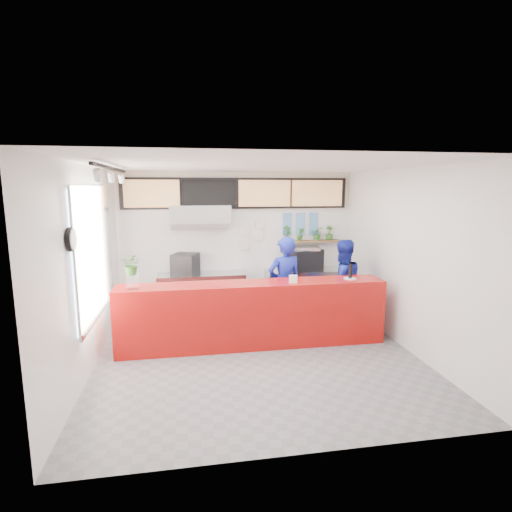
# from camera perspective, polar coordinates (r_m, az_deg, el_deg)

# --- Properties ---
(floor) EXTENTS (5.00, 5.00, 0.00)m
(floor) POSITION_cam_1_polar(r_m,az_deg,el_deg) (6.67, 0.17, -13.87)
(floor) COLOR slate
(floor) RESTS_ON ground
(ceiling) EXTENTS (5.00, 5.00, 0.00)m
(ceiling) POSITION_cam_1_polar(r_m,az_deg,el_deg) (6.11, 0.19, 12.84)
(ceiling) COLOR silver
(wall_back) EXTENTS (5.00, 0.00, 5.00)m
(wall_back) POSITION_cam_1_polar(r_m,az_deg,el_deg) (8.66, -2.67, 1.97)
(wall_back) COLOR white
(wall_back) RESTS_ON ground
(wall_left) EXTENTS (0.00, 5.00, 5.00)m
(wall_left) POSITION_cam_1_polar(r_m,az_deg,el_deg) (6.30, -22.85, -1.74)
(wall_left) COLOR white
(wall_left) RESTS_ON ground
(wall_right) EXTENTS (0.00, 5.00, 5.00)m
(wall_right) POSITION_cam_1_polar(r_m,az_deg,el_deg) (7.08, 20.53, -0.39)
(wall_right) COLOR white
(wall_right) RESTS_ON ground
(service_counter) EXTENTS (4.50, 0.60, 1.10)m
(service_counter) POSITION_cam_1_polar(r_m,az_deg,el_deg) (6.84, -0.41, -8.32)
(service_counter) COLOR #A80E0C
(service_counter) RESTS_ON ground
(cream_band) EXTENTS (5.00, 0.02, 0.80)m
(cream_band) POSITION_cam_1_polar(r_m,az_deg,el_deg) (8.57, -2.72, 9.27)
(cream_band) COLOR beige
(cream_band) RESTS_ON wall_back
(prep_bench) EXTENTS (1.80, 0.60, 0.90)m
(prep_bench) POSITION_cam_1_polar(r_m,az_deg,el_deg) (8.51, -7.73, -5.46)
(prep_bench) COLOR #B2B5BA
(prep_bench) RESTS_ON ground
(panini_oven) EXTENTS (0.62, 0.62, 0.43)m
(panini_oven) POSITION_cam_1_polar(r_m,az_deg,el_deg) (8.36, -10.06, -1.13)
(panini_oven) COLOR black
(panini_oven) RESTS_ON prep_bench
(extraction_hood) EXTENTS (1.20, 0.70, 0.35)m
(extraction_hood) POSITION_cam_1_polar(r_m,az_deg,el_deg) (8.19, -7.99, 6.01)
(extraction_hood) COLOR #B2B5BA
(extraction_hood) RESTS_ON ceiling
(hood_lip) EXTENTS (1.20, 0.69, 0.31)m
(hood_lip) POSITION_cam_1_polar(r_m,az_deg,el_deg) (8.20, -7.96, 4.62)
(hood_lip) COLOR #B2B5BA
(hood_lip) RESTS_ON ceiling
(right_bench) EXTENTS (1.80, 0.60, 0.90)m
(right_bench) POSITION_cam_1_polar(r_m,az_deg,el_deg) (8.88, 7.31, -4.80)
(right_bench) COLOR #B2B5BA
(right_bench) RESTS_ON ground
(espresso_machine) EXTENTS (0.84, 0.71, 0.46)m
(espresso_machine) POSITION_cam_1_polar(r_m,az_deg,el_deg) (8.71, 6.81, -0.50)
(espresso_machine) COLOR black
(espresso_machine) RESTS_ON right_bench
(espresso_tray) EXTENTS (0.76, 0.60, 0.06)m
(espresso_tray) POSITION_cam_1_polar(r_m,az_deg,el_deg) (8.67, 6.84, 1.13)
(espresso_tray) COLOR silver
(espresso_tray) RESTS_ON espresso_machine
(herb_shelf) EXTENTS (1.40, 0.18, 0.04)m
(herb_shelf) POSITION_cam_1_polar(r_m,az_deg,el_deg) (8.90, 7.70, 2.11)
(herb_shelf) COLOR brown
(herb_shelf) RESTS_ON wall_back
(menu_board_far_left) EXTENTS (1.10, 0.10, 0.55)m
(menu_board_far_left) POSITION_cam_1_polar(r_m,az_deg,el_deg) (8.42, -14.65, 8.62)
(menu_board_far_left) COLOR tan
(menu_board_far_left) RESTS_ON wall_back
(menu_board_mid_left) EXTENTS (1.10, 0.10, 0.55)m
(menu_board_mid_left) POSITION_cam_1_polar(r_m,az_deg,el_deg) (8.41, -6.66, 8.87)
(menu_board_mid_left) COLOR black
(menu_board_mid_left) RESTS_ON wall_back
(menu_board_mid_right) EXTENTS (1.10, 0.10, 0.55)m
(menu_board_mid_right) POSITION_cam_1_polar(r_m,az_deg,el_deg) (8.55, 1.22, 8.94)
(menu_board_mid_right) COLOR tan
(menu_board_mid_right) RESTS_ON wall_back
(menu_board_far_right) EXTENTS (1.10, 0.10, 0.55)m
(menu_board_far_right) POSITION_cam_1_polar(r_m,az_deg,el_deg) (8.84, 8.71, 8.86)
(menu_board_far_right) COLOR tan
(menu_board_far_right) RESTS_ON wall_back
(soffit) EXTENTS (4.80, 0.04, 0.65)m
(soffit) POSITION_cam_1_polar(r_m,az_deg,el_deg) (8.54, -2.69, 8.93)
(soffit) COLOR black
(soffit) RESTS_ON wall_back
(window_pane) EXTENTS (0.04, 2.20, 1.90)m
(window_pane) POSITION_cam_1_polar(r_m,az_deg,el_deg) (6.54, -22.13, 0.49)
(window_pane) COLOR silver
(window_pane) RESTS_ON wall_left
(window_frame) EXTENTS (0.03, 2.30, 2.00)m
(window_frame) POSITION_cam_1_polar(r_m,az_deg,el_deg) (6.54, -21.96, 0.50)
(window_frame) COLOR #B2B5BA
(window_frame) RESTS_ON wall_left
(wall_clock_rim) EXTENTS (0.05, 0.30, 0.30)m
(wall_clock_rim) POSITION_cam_1_polar(r_m,az_deg,el_deg) (5.34, -24.96, 2.16)
(wall_clock_rim) COLOR black
(wall_clock_rim) RESTS_ON wall_left
(wall_clock_face) EXTENTS (0.02, 0.26, 0.26)m
(wall_clock_face) POSITION_cam_1_polar(r_m,az_deg,el_deg) (5.33, -24.65, 2.17)
(wall_clock_face) COLOR white
(wall_clock_face) RESTS_ON wall_left
(track_rail) EXTENTS (0.05, 2.40, 0.04)m
(track_rail) POSITION_cam_1_polar(r_m,az_deg,el_deg) (6.11, -20.03, 11.70)
(track_rail) COLOR black
(track_rail) RESTS_ON ceiling
(dec_plate_a) EXTENTS (0.24, 0.03, 0.24)m
(dec_plate_a) POSITION_cam_1_polar(r_m,az_deg,el_deg) (8.62, -1.66, 3.62)
(dec_plate_a) COLOR silver
(dec_plate_a) RESTS_ON wall_back
(dec_plate_b) EXTENTS (0.24, 0.03, 0.24)m
(dec_plate_b) POSITION_cam_1_polar(r_m,az_deg,el_deg) (8.68, 0.30, 3.00)
(dec_plate_b) COLOR silver
(dec_plate_b) RESTS_ON wall_back
(dec_plate_c) EXTENTS (0.24, 0.03, 0.24)m
(dec_plate_c) POSITION_cam_1_polar(r_m,az_deg,el_deg) (8.66, -1.65, 1.64)
(dec_plate_c) COLOR silver
(dec_plate_c) RESTS_ON wall_back
(dec_plate_d) EXTENTS (0.24, 0.03, 0.24)m
(dec_plate_d) POSITION_cam_1_polar(r_m,az_deg,el_deg) (8.66, 0.63, 4.65)
(dec_plate_d) COLOR silver
(dec_plate_d) RESTS_ON wall_back
(photo_frame_a) EXTENTS (0.20, 0.02, 0.25)m
(photo_frame_a) POSITION_cam_1_polar(r_m,az_deg,el_deg) (8.79, 4.49, 5.35)
(photo_frame_a) COLOR #598CBF
(photo_frame_a) RESTS_ON wall_back
(photo_frame_b) EXTENTS (0.20, 0.02, 0.25)m
(photo_frame_b) POSITION_cam_1_polar(r_m,az_deg,el_deg) (8.87, 6.38, 5.36)
(photo_frame_b) COLOR #598CBF
(photo_frame_b) RESTS_ON wall_back
(photo_frame_c) EXTENTS (0.20, 0.02, 0.25)m
(photo_frame_c) POSITION_cam_1_polar(r_m,az_deg,el_deg) (8.95, 8.23, 5.36)
(photo_frame_c) COLOR #598CBF
(photo_frame_c) RESTS_ON wall_back
(photo_frame_d) EXTENTS (0.20, 0.02, 0.25)m
(photo_frame_d) POSITION_cam_1_polar(r_m,az_deg,el_deg) (8.81, 4.47, 3.73)
(photo_frame_d) COLOR #598CBF
(photo_frame_d) RESTS_ON wall_back
(photo_frame_e) EXTENTS (0.20, 0.02, 0.25)m
(photo_frame_e) POSITION_cam_1_polar(r_m,az_deg,el_deg) (8.89, 6.35, 3.75)
(photo_frame_e) COLOR #598CBF
(photo_frame_e) RESTS_ON wall_back
(photo_frame_f) EXTENTS (0.20, 0.02, 0.25)m
(photo_frame_f) POSITION_cam_1_polar(r_m,az_deg,el_deg) (8.98, 8.19, 3.77)
(photo_frame_f) COLOR #598CBF
(photo_frame_f) RESTS_ON wall_back
(staff_center) EXTENTS (0.72, 0.54, 1.79)m
(staff_center) POSITION_cam_1_polar(r_m,az_deg,el_deg) (7.40, 4.10, -4.16)
(staff_center) COLOR navy
(staff_center) RESTS_ON ground
(staff_right) EXTENTS (0.92, 0.76, 1.71)m
(staff_right) POSITION_cam_1_polar(r_m,az_deg,el_deg) (7.80, 12.15, -3.93)
(staff_right) COLOR navy
(staff_right) RESTS_ON ground
(herb_a) EXTENTS (0.20, 0.15, 0.34)m
(herb_a) POSITION_cam_1_polar(r_m,az_deg,el_deg) (8.74, 4.49, 3.28)
(herb_a) COLOR #316B25
(herb_a) RESTS_ON herb_shelf
(herb_b) EXTENTS (0.19, 0.17, 0.28)m
(herb_b) POSITION_cam_1_polar(r_m,az_deg,el_deg) (8.82, 6.39, 3.10)
(herb_b) COLOR #316B25
(herb_b) RESTS_ON herb_shelf
(herb_c) EXTENTS (0.33, 0.31, 0.29)m
(herb_c) POSITION_cam_1_polar(r_m,az_deg,el_deg) (8.93, 8.77, 3.18)
(herb_c) COLOR #316B25
(herb_c) RESTS_ON herb_shelf
(herb_d) EXTENTS (0.19, 0.17, 0.31)m
(herb_d) POSITION_cam_1_polar(r_m,az_deg,el_deg) (9.02, 10.41, 3.25)
(herb_d) COLOR #316B25
(herb_d) RESTS_ON herb_shelf
(glass_vase) EXTENTS (0.23, 0.23, 0.25)m
(glass_vase) POSITION_cam_1_polar(r_m,az_deg,el_deg) (6.55, -17.19, -3.44)
(glass_vase) COLOR white
(glass_vase) RESTS_ON service_counter
(basil_vase) EXTENTS (0.37, 0.34, 0.34)m
(basil_vase) POSITION_cam_1_polar(r_m,az_deg,el_deg) (6.49, -17.31, -1.16)
(basil_vase) COLOR #316B25
(basil_vase) RESTS_ON glass_vase
(napkin_holder) EXTENTS (0.16, 0.12, 0.12)m
(napkin_holder) POSITION_cam_1_polar(r_m,az_deg,el_deg) (6.73, 5.33, -3.27)
(napkin_holder) COLOR white
(napkin_holder) RESTS_ON service_counter
(white_plate) EXTENTS (0.25, 0.25, 0.02)m
(white_plate) POSITION_cam_1_polar(r_m,az_deg,el_deg) (7.15, 13.29, -3.14)
(white_plate) COLOR white
(white_plate) RESTS_ON service_counter
(pepper_mill) EXTENTS (0.07, 0.07, 0.25)m
(pepper_mill) POSITION_cam_1_polar(r_m,az_deg,el_deg) (7.12, 13.33, -2.10)
(pepper_mill) COLOR black
(pepper_mill) RESTS_ON white_plate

